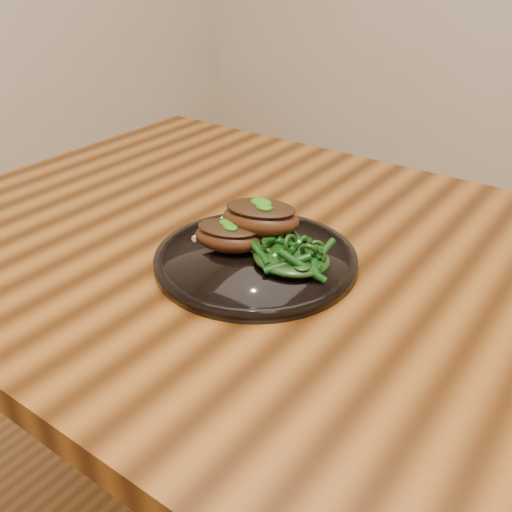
% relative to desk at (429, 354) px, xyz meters
% --- Properties ---
extents(desk, '(1.60, 0.80, 0.75)m').
position_rel_desk_xyz_m(desk, '(0.00, 0.00, 0.00)').
color(desk, black).
rests_on(desk, ground).
extents(plate, '(0.27, 0.27, 0.02)m').
position_rel_desk_xyz_m(plate, '(-0.23, -0.06, 0.09)').
color(plate, black).
rests_on(plate, desk).
extents(lamb_chop_front, '(0.11, 0.08, 0.04)m').
position_rel_desk_xyz_m(lamb_chop_front, '(-0.27, -0.07, 0.12)').
color(lamb_chop_front, '#3F1C0C').
rests_on(lamb_chop_front, plate).
extents(lamb_chop_back, '(0.12, 0.10, 0.05)m').
position_rel_desk_xyz_m(lamb_chop_back, '(-0.24, -0.03, 0.14)').
color(lamb_chop_back, '#3F1C0C').
rests_on(lamb_chop_back, plate).
extents(herb_smear, '(0.08, 0.05, 0.00)m').
position_rel_desk_xyz_m(herb_smear, '(-0.26, -0.00, 0.10)').
color(herb_smear, '#114707').
rests_on(herb_smear, plate).
extents(greens_heap, '(0.10, 0.10, 0.04)m').
position_rel_desk_xyz_m(greens_heap, '(-0.18, -0.06, 0.12)').
color(greens_heap, black).
rests_on(greens_heap, plate).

